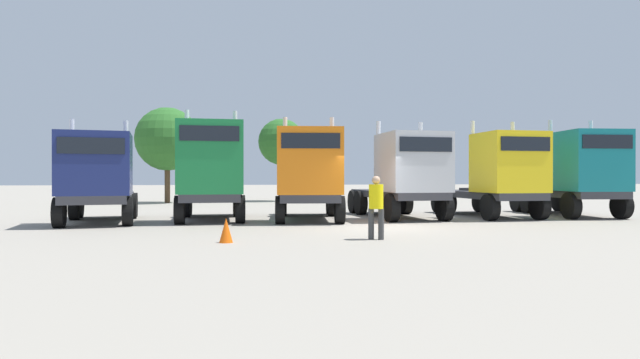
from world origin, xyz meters
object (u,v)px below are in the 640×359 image
(semi_truck_green, at_px, (211,171))
(semi_truck_teal, at_px, (580,172))
(semi_truck_navy, at_px, (97,177))
(semi_truck_yellow, at_px, (500,175))
(visitor_in_hivis, at_px, (376,203))
(semi_truck_orange, at_px, (309,174))
(traffic_cone_near, at_px, (226,230))
(semi_truck_silver, at_px, (406,174))

(semi_truck_green, xyz_separation_m, semi_truck_teal, (15.72, -0.32, -0.05))
(semi_truck_navy, relative_size, semi_truck_teal, 0.98)
(semi_truck_yellow, bearing_deg, semi_truck_green, -93.46)
(semi_truck_navy, xyz_separation_m, visitor_in_hivis, (8.84, -6.24, -0.72))
(semi_truck_navy, bearing_deg, semi_truck_orange, 81.61)
(semi_truck_yellow, distance_m, traffic_cone_near, 13.08)
(traffic_cone_near, bearing_deg, semi_truck_silver, 42.47)
(semi_truck_green, relative_size, semi_truck_silver, 0.88)
(semi_truck_yellow, xyz_separation_m, traffic_cone_near, (-11.30, -6.41, -1.51))
(semi_truck_silver, height_order, visitor_in_hivis, semi_truck_silver)
(semi_truck_teal, height_order, traffic_cone_near, semi_truck_teal)
(semi_truck_orange, xyz_separation_m, traffic_cone_near, (-3.13, -6.19, -1.53))
(traffic_cone_near, bearing_deg, visitor_in_hivis, 0.19)
(semi_truck_silver, bearing_deg, traffic_cone_near, -50.49)
(semi_truck_navy, distance_m, semi_truck_orange, 7.87)
(semi_truck_orange, bearing_deg, semi_truck_green, -91.45)
(semi_truck_green, height_order, semi_truck_silver, semi_truck_green)
(semi_truck_navy, relative_size, semi_truck_green, 1.05)
(semi_truck_orange, distance_m, semi_truck_silver, 4.13)
(semi_truck_navy, relative_size, traffic_cone_near, 9.33)
(semi_truck_navy, distance_m, semi_truck_green, 4.10)
(semi_truck_silver, bearing_deg, visitor_in_hivis, -28.33)
(semi_truck_teal, bearing_deg, semi_truck_orange, -84.36)
(semi_truck_green, distance_m, traffic_cone_near, 6.96)
(semi_truck_teal, bearing_deg, semi_truck_green, -86.55)
(semi_truck_orange, distance_m, traffic_cone_near, 7.10)
(semi_truck_navy, xyz_separation_m, semi_truck_teal, (19.79, 0.15, 0.19))
(semi_truck_teal, bearing_deg, semi_truck_silver, -86.98)
(semi_truck_green, xyz_separation_m, semi_truck_orange, (3.80, -0.53, -0.13))
(semi_truck_silver, relative_size, semi_truck_yellow, 1.06)
(semi_truck_green, distance_m, semi_truck_yellow, 11.98)
(semi_truck_orange, bearing_deg, semi_truck_yellow, 98.09)
(visitor_in_hivis, bearing_deg, traffic_cone_near, -62.84)
(semi_truck_orange, distance_m, semi_truck_yellow, 8.18)
(semi_truck_navy, height_order, semi_truck_yellow, semi_truck_yellow)
(semi_truck_green, distance_m, semi_truck_teal, 15.73)
(semi_truck_green, height_order, semi_truck_orange, semi_truck_green)
(visitor_in_hivis, distance_m, traffic_cone_near, 4.16)
(semi_truck_yellow, distance_m, visitor_in_hivis, 9.67)
(semi_truck_yellow, bearing_deg, visitor_in_hivis, -50.33)
(semi_truck_yellow, height_order, visitor_in_hivis, semi_truck_yellow)
(semi_truck_yellow, height_order, traffic_cone_near, semi_truck_yellow)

